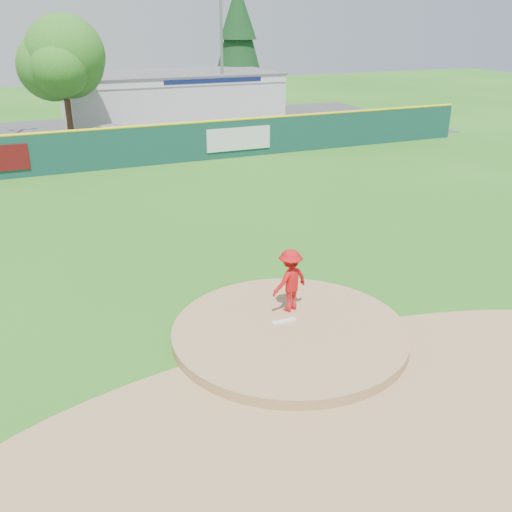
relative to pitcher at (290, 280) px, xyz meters
name	(u,v)px	position (x,y,z in m)	size (l,w,h in m)	color
ground	(290,337)	(-0.40, -0.83, -1.04)	(120.00, 120.00, 0.00)	#286B19
pitchers_mound	(290,337)	(-0.40, -0.83, -1.04)	(5.50, 5.50, 0.50)	#9E774C
pitching_rubber	(284,321)	(-0.40, -0.53, -0.77)	(0.60, 0.15, 0.04)	white
infield_dirt_arc	(360,412)	(-0.40, -3.83, -1.04)	(15.40, 15.40, 0.01)	#9E774C
parking_lot	(101,136)	(-0.40, 26.17, -1.03)	(44.00, 16.00, 0.02)	#38383A
pitcher	(290,280)	(0.00, 0.00, 0.00)	(1.02, 0.59, 1.59)	red
van	(120,135)	(0.12, 22.37, -0.37)	(2.17, 4.71, 1.31)	silver
pool_building_grp	(171,96)	(5.60, 31.16, 0.62)	(15.20, 8.20, 3.31)	silver
fence_banners	(123,148)	(-0.71, 17.09, -0.04)	(15.91, 0.04, 1.20)	#590C0E
outfield_fence	(129,146)	(-0.40, 17.17, 0.05)	(40.00, 0.14, 2.07)	#123B35
deciduous_tree	(63,64)	(-2.40, 24.17, 3.51)	(5.60, 5.60, 7.36)	#382314
conifer_tree	(238,37)	(12.60, 35.17, 4.50)	(4.40, 4.40, 9.50)	#382314
light_pole_right	(221,40)	(8.60, 28.17, 4.50)	(1.75, 0.25, 10.00)	gray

